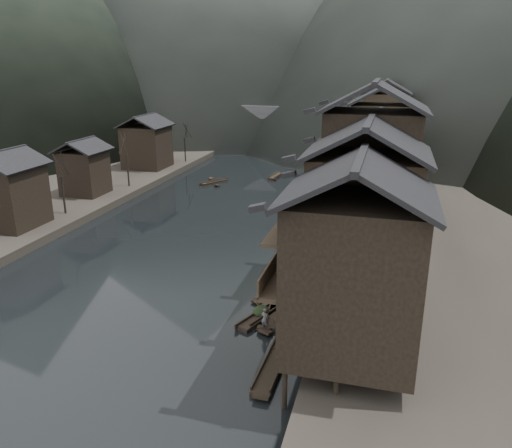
% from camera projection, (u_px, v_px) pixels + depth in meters
% --- Properties ---
extents(water, '(300.00, 300.00, 0.00)m').
position_uv_depth(water, '(140.00, 295.00, 40.54)').
color(water, black).
rests_on(water, ground).
extents(right_bank, '(40.00, 200.00, 1.80)m').
position_uv_depth(right_bank, '(511.00, 192.00, 68.16)').
color(right_bank, '#2D2823').
rests_on(right_bank, ground).
extents(left_bank, '(40.00, 200.00, 1.20)m').
position_uv_depth(left_bank, '(66.00, 167.00, 85.71)').
color(left_bank, '#2D2823').
rests_on(left_bank, ground).
extents(stilt_houses, '(9.00, 67.60, 16.99)m').
position_uv_depth(stilt_houses, '(376.00, 154.00, 50.74)').
color(stilt_houses, black).
rests_on(stilt_houses, ground).
extents(left_houses, '(8.10, 53.20, 8.73)m').
position_uv_depth(left_houses, '(65.00, 165.00, 62.29)').
color(left_houses, black).
rests_on(left_houses, left_bank).
extents(bare_trees, '(3.66, 61.88, 7.32)m').
position_uv_depth(bare_trees, '(48.00, 175.00, 54.09)').
color(bare_trees, black).
rests_on(bare_trees, left_bank).
extents(moored_sampans, '(3.00, 49.09, 0.47)m').
position_uv_depth(moored_sampans, '(314.00, 247.00, 50.38)').
color(moored_sampans, black).
rests_on(moored_sampans, water).
extents(midriver_boats, '(10.84, 11.32, 0.44)m').
position_uv_depth(midriver_boats, '(245.00, 179.00, 78.89)').
color(midriver_boats, black).
rests_on(midriver_boats, water).
extents(stone_bridge, '(40.00, 6.00, 9.00)m').
position_uv_depth(stone_bridge, '(301.00, 125.00, 104.86)').
color(stone_bridge, '#4C4C4F').
rests_on(stone_bridge, ground).
extents(hero_sampan, '(2.82, 5.26, 0.44)m').
position_uv_depth(hero_sampan, '(261.00, 315.00, 36.93)').
color(hero_sampan, black).
rests_on(hero_sampan, water).
extents(cargo_heap, '(1.17, 1.53, 0.70)m').
position_uv_depth(cargo_heap, '(261.00, 307.00, 36.97)').
color(cargo_heap, black).
rests_on(cargo_heap, hero_sampan).
extents(boatman, '(0.64, 0.50, 1.55)m').
position_uv_depth(boatman, '(265.00, 316.00, 34.86)').
color(boatman, '#5E5D60').
rests_on(boatman, hero_sampan).
extents(bamboo_pole, '(1.19, 2.66, 3.18)m').
position_uv_depth(bamboo_pole, '(268.00, 285.00, 34.06)').
color(bamboo_pole, '#8C7A51').
rests_on(bamboo_pole, boatman).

